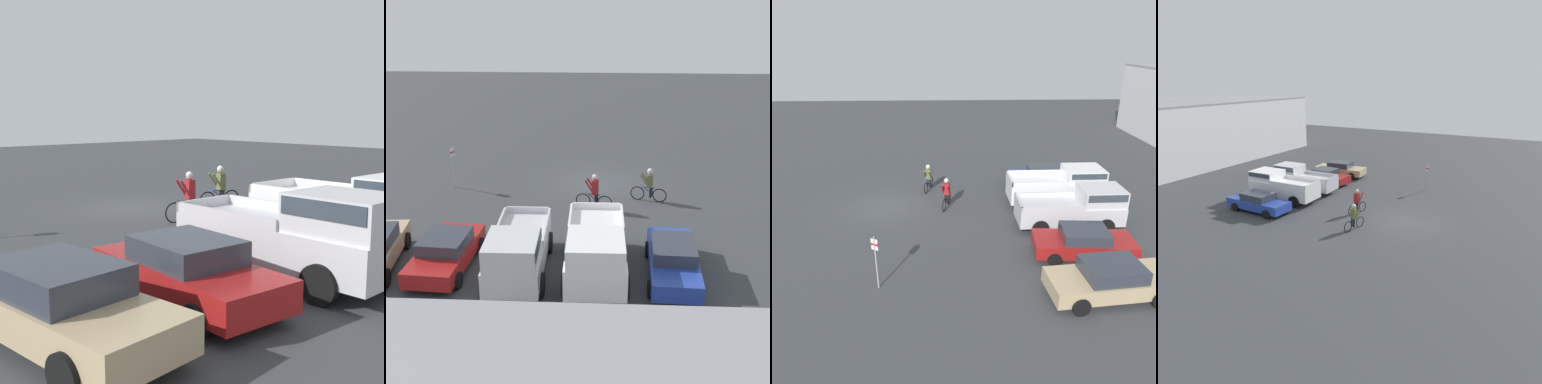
{
  "view_description": "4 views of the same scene",
  "coord_description": "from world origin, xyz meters",
  "views": [
    {
      "loc": [
        12.17,
        17.17,
        3.74
      ],
      "look_at": [
        0.81,
        4.54,
        1.2
      ],
      "focal_mm": 50.0,
      "sensor_mm": 36.0,
      "label": 1
    },
    {
      "loc": [
        -0.31,
        27.16,
        9.89
      ],
      "look_at": [
        0.81,
        4.54,
        1.2
      ],
      "focal_mm": 50.0,
      "sensor_mm": 36.0,
      "label": 2
    },
    {
      "loc": [
        19.61,
        3.85,
        8.93
      ],
      "look_at": [
        0.81,
        4.54,
        1.2
      ],
      "focal_mm": 35.0,
      "sensor_mm": 36.0,
      "label": 3
    },
    {
      "loc": [
        -21.65,
        -7.71,
        9.1
      ],
      "look_at": [
        0.81,
        4.54,
        1.2
      ],
      "focal_mm": 35.0,
      "sensor_mm": 36.0,
      "label": 4
    }
  ],
  "objects": [
    {
      "name": "sedan_0",
      "position": [
        -2.9,
        9.83,
        0.69
      ],
      "size": [
        2.03,
        4.66,
        1.36
      ],
      "color": "#233D9E",
      "rests_on": "ground_plane"
    },
    {
      "name": "fire_lane_sign",
      "position": [
        7.51,
        0.99,
        1.35
      ],
      "size": [
        0.16,
        0.28,
        2.24
      ],
      "color": "#9E9EA3",
      "rests_on": "ground_plane"
    },
    {
      "name": "cyclist_0",
      "position": [
        0.08,
        3.58,
        0.87
      ],
      "size": [
        1.76,
        0.57,
        1.76
      ],
      "color": "black",
      "rests_on": "ground_plane"
    },
    {
      "name": "pickup_truck_0",
      "position": [
        -0.1,
        10.12,
        1.16
      ],
      "size": [
        2.35,
        5.31,
        2.2
      ],
      "color": "white",
      "rests_on": "ground_plane"
    },
    {
      "name": "sedan_1",
      "position": [
        5.5,
        9.6,
        0.67
      ],
      "size": [
        2.2,
        4.45,
        1.33
      ],
      "color": "maroon",
      "rests_on": "ground_plane"
    },
    {
      "name": "cyclist_1",
      "position": [
        -2.59,
        2.41,
        0.85
      ],
      "size": [
        1.77,
        0.57,
        1.7
      ],
      "color": "black",
      "rests_on": "ground_plane"
    },
    {
      "name": "ground_plane",
      "position": [
        0.0,
        0.0,
        0.0
      ],
      "size": [
        80.0,
        80.0,
        0.0
      ],
      "primitive_type": "plane",
      "color": "#383A3D"
    },
    {
      "name": "pickup_truck_1",
      "position": [
        2.7,
        10.22,
        1.1
      ],
      "size": [
        2.17,
        5.24,
        2.11
      ],
      "color": "silver",
      "rests_on": "ground_plane"
    },
    {
      "name": "sedan_2",
      "position": [
        8.3,
        9.67,
        0.71
      ],
      "size": [
        2.33,
        4.8,
        1.4
      ],
      "color": "tan",
      "rests_on": "ground_plane"
    }
  ]
}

